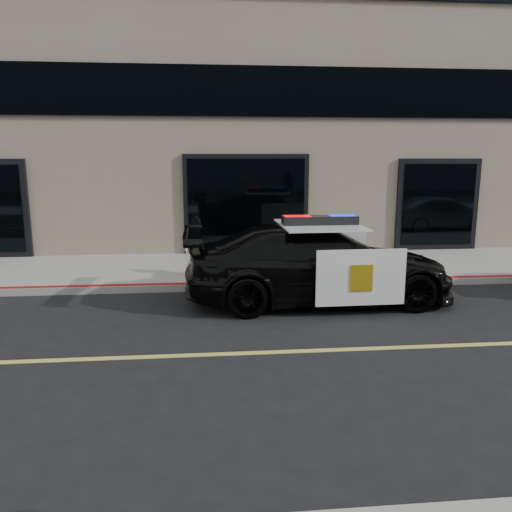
{
  "coord_description": "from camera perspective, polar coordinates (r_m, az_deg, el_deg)",
  "views": [
    {
      "loc": [
        -2.06,
        -6.8,
        2.82
      ],
      "look_at": [
        -1.19,
        2.2,
        1.0
      ],
      "focal_mm": 35.0,
      "sensor_mm": 36.0,
      "label": 1
    }
  ],
  "objects": [
    {
      "name": "building_n",
      "position": [
        17.71,
        1.36,
        21.71
      ],
      "size": [
        60.0,
        7.0,
        12.0
      ],
      "primitive_type": "cube",
      "color": "#756856",
      "rests_on": "ground"
    },
    {
      "name": "police_car",
      "position": [
        9.79,
        7.19,
        -0.84
      ],
      "size": [
        2.45,
        5.25,
        1.7
      ],
      "color": "black",
      "rests_on": "ground"
    },
    {
      "name": "sidewalk_n",
      "position": [
        12.53,
        4.09,
        -1.31
      ],
      "size": [
        60.0,
        3.5,
        0.15
      ],
      "primitive_type": "cube",
      "color": "gray",
      "rests_on": "ground"
    },
    {
      "name": "ground",
      "position": [
        7.65,
        10.7,
        -10.47
      ],
      "size": [
        120.0,
        120.0,
        0.0
      ],
      "primitive_type": "plane",
      "color": "black",
      "rests_on": "ground"
    },
    {
      "name": "fire_hydrant",
      "position": [
        11.45,
        -7.35,
        -0.33
      ],
      "size": [
        0.35,
        0.49,
        0.78
      ],
      "color": "white",
      "rests_on": "sidewalk_n"
    }
  ]
}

